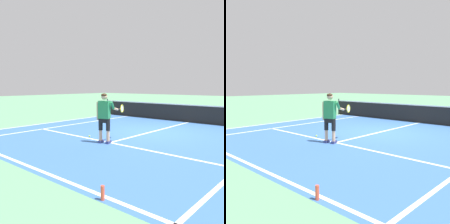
{
  "view_description": "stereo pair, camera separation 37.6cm",
  "coord_description": "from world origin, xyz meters",
  "views": [
    {
      "loc": [
        5.63,
        -9.05,
        1.98
      ],
      "look_at": [
        -0.09,
        -2.53,
        1.05
      ],
      "focal_mm": 39.82,
      "sensor_mm": 36.0,
      "label": 1
    },
    {
      "loc": [
        5.9,
        -8.8,
        1.98
      ],
      "look_at": [
        -0.09,
        -2.53,
        1.05
      ],
      "focal_mm": 39.82,
      "sensor_mm": 36.0,
      "label": 2
    }
  ],
  "objects": [
    {
      "name": "tennis_ball_near_feet",
      "position": [
        -1.25,
        -2.53,
        0.03
      ],
      "size": [
        0.07,
        0.07,
        0.07
      ],
      "primitive_type": "sphere",
      "color": "#CCE02D",
      "rests_on": "ground"
    },
    {
      "name": "tennis_net",
      "position": [
        0.0,
        3.66,
        0.5
      ],
      "size": [
        11.96,
        0.08,
        1.07
      ],
      "color": "#333338",
      "rests_on": "ground"
    },
    {
      "name": "water_bottle",
      "position": [
        2.79,
        -6.07,
        0.13
      ],
      "size": [
        0.07,
        0.07,
        0.26
      ],
      "primitive_type": "cylinder",
      "color": "#E04C38",
      "rests_on": "ground"
    },
    {
      "name": "ground_plane",
      "position": [
        0.0,
        0.0,
        0.0
      ],
      "size": [
        80.0,
        80.0,
        0.0
      ],
      "primitive_type": "plane",
      "color": "#609E70"
    },
    {
      "name": "line_baseline",
      "position": [
        0.0,
        -5.95,
        0.0
      ],
      "size": [
        10.98,
        0.1,
        0.01
      ],
      "primitive_type": "cube",
      "color": "white",
      "rests_on": "ground"
    },
    {
      "name": "line_service",
      "position": [
        0.0,
        -2.74,
        0.0
      ],
      "size": [
        8.23,
        0.1,
        0.01
      ],
      "primitive_type": "cube",
      "color": "white",
      "rests_on": "ground"
    },
    {
      "name": "tennis_player",
      "position": [
        -0.09,
        -2.9,
        0.99
      ],
      "size": [
        0.58,
        1.22,
        1.71
      ],
      "color": "navy",
      "rests_on": "ground"
    },
    {
      "name": "court_inner_surface",
      "position": [
        0.0,
        -1.14,
        0.0
      ],
      "size": [
        10.98,
        10.0,
        0.0
      ],
      "primitive_type": "cube",
      "color": "#3866A8",
      "rests_on": "ground"
    },
    {
      "name": "line_doubles_left",
      "position": [
        -5.49,
        -1.14,
        0.0
      ],
      "size": [
        0.1,
        9.6,
        0.01
      ],
      "primitive_type": "cube",
      "color": "white",
      "rests_on": "ground"
    },
    {
      "name": "line_singles_left",
      "position": [
        -4.12,
        -1.14,
        0.0
      ],
      "size": [
        0.1,
        9.6,
        0.01
      ],
      "primitive_type": "cube",
      "color": "white",
      "rests_on": "ground"
    },
    {
      "name": "line_centre_service",
      "position": [
        0.0,
        0.46,
        0.0
      ],
      "size": [
        0.1,
        6.4,
        0.01
      ],
      "primitive_type": "cube",
      "color": "white",
      "rests_on": "ground"
    }
  ]
}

